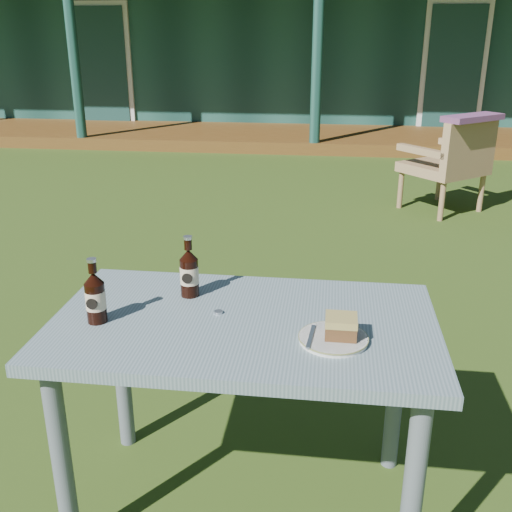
# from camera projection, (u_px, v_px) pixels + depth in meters

# --- Properties ---
(ground) EXTENTS (80.00, 80.00, 0.00)m
(ground) POSITION_uv_depth(u_px,v_px,m) (284.00, 308.00, 3.60)
(ground) COLOR #334916
(pavilion) EXTENTS (15.80, 8.30, 3.45)m
(pavilion) POSITION_uv_depth(u_px,v_px,m) (326.00, 28.00, 11.75)
(pavilion) COLOR #19423A
(pavilion) RESTS_ON ground
(cafe_table) EXTENTS (1.20, 0.70, 0.72)m
(cafe_table) POSITION_uv_depth(u_px,v_px,m) (244.00, 348.00, 1.90)
(cafe_table) COLOR slate
(cafe_table) RESTS_ON ground
(plate) EXTENTS (0.20, 0.20, 0.01)m
(plate) POSITION_uv_depth(u_px,v_px,m) (333.00, 338.00, 1.74)
(plate) COLOR silver
(plate) RESTS_ON cafe_table
(cake_slice) EXTENTS (0.09, 0.09, 0.06)m
(cake_slice) POSITION_uv_depth(u_px,v_px,m) (341.00, 326.00, 1.73)
(cake_slice) COLOR #503219
(cake_slice) RESTS_ON plate
(fork) EXTENTS (0.02, 0.14, 0.00)m
(fork) POSITION_uv_depth(u_px,v_px,m) (311.00, 336.00, 1.73)
(fork) COLOR silver
(fork) RESTS_ON plate
(cola_bottle_near) EXTENTS (0.06, 0.07, 0.21)m
(cola_bottle_near) POSITION_uv_depth(u_px,v_px,m) (189.00, 272.00, 2.01)
(cola_bottle_near) COLOR black
(cola_bottle_near) RESTS_ON cafe_table
(cola_bottle_far) EXTENTS (0.06, 0.06, 0.21)m
(cola_bottle_far) POSITION_uv_depth(u_px,v_px,m) (95.00, 297.00, 1.83)
(cola_bottle_far) COLOR black
(cola_bottle_far) RESTS_ON cafe_table
(bottle_cap) EXTENTS (0.03, 0.03, 0.01)m
(bottle_cap) POSITION_uv_depth(u_px,v_px,m) (218.00, 312.00, 1.91)
(bottle_cap) COLOR silver
(bottle_cap) RESTS_ON cafe_table
(armchair_left) EXTENTS (0.86, 0.85, 0.85)m
(armchair_left) POSITION_uv_depth(u_px,v_px,m) (451.00, 160.00, 5.34)
(armchair_left) COLOR #98744C
(armchair_left) RESTS_ON ground
(floral_throw) EXTENTS (0.58, 0.54, 0.05)m
(floral_throw) POSITION_uv_depth(u_px,v_px,m) (473.00, 118.00, 5.07)
(floral_throw) COLOR #683960
(floral_throw) RESTS_ON armchair_left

